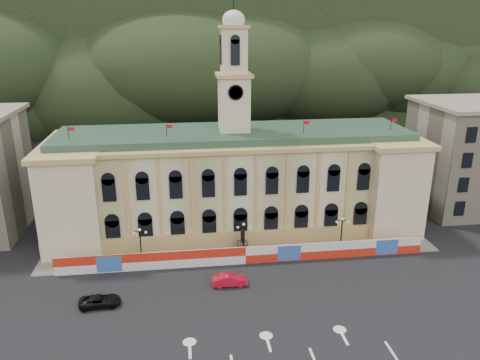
{
  "coord_description": "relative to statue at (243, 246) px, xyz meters",
  "views": [
    {
      "loc": [
        -7.97,
        -40.92,
        31.28
      ],
      "look_at": [
        -0.38,
        18.0,
        11.02
      ],
      "focal_mm": 35.0,
      "sensor_mm": 36.0,
      "label": 1
    }
  ],
  "objects": [
    {
      "name": "ground",
      "position": [
        0.0,
        -18.0,
        -1.19
      ],
      "size": [
        260.0,
        260.0,
        0.0
      ],
      "primitive_type": "plane",
      "color": "black",
      "rests_on": "ground"
    },
    {
      "name": "hill_ridge",
      "position": [
        0.03,
        103.99,
        18.3
      ],
      "size": [
        230.0,
        80.0,
        64.0
      ],
      "color": "black",
      "rests_on": "ground"
    },
    {
      "name": "city_hall",
      "position": [
        0.0,
        9.63,
        6.66
      ],
      "size": [
        56.2,
        17.6,
        37.1
      ],
      "color": "beige",
      "rests_on": "ground"
    },
    {
      "name": "side_building_right",
      "position": [
        43.0,
        12.93,
        8.14
      ],
      "size": [
        21.0,
        17.0,
        18.6
      ],
      "color": "#BEB092",
      "rests_on": "ground"
    },
    {
      "name": "hoarding_fence",
      "position": [
        0.06,
        -2.93,
        0.06
      ],
      "size": [
        50.0,
        0.44,
        2.5
      ],
      "color": "red",
      "rests_on": "ground"
    },
    {
      "name": "pavement",
      "position": [
        0.0,
        -0.25,
        -1.11
      ],
      "size": [
        56.0,
        5.5,
        0.16
      ],
      "primitive_type": "cube",
      "color": "slate",
      "rests_on": "ground"
    },
    {
      "name": "statue",
      "position": [
        0.0,
        0.0,
        0.0
      ],
      "size": [
        1.4,
        1.4,
        3.72
      ],
      "color": "#595651",
      "rests_on": "ground"
    },
    {
      "name": "lamp_left",
      "position": [
        -14.0,
        -1.0,
        1.89
      ],
      "size": [
        1.96,
        0.44,
        5.15
      ],
      "color": "black",
      "rests_on": "ground"
    },
    {
      "name": "lamp_center",
      "position": [
        0.0,
        -1.0,
        1.89
      ],
      "size": [
        1.96,
        0.44,
        5.15
      ],
      "color": "black",
      "rests_on": "ground"
    },
    {
      "name": "lamp_right",
      "position": [
        14.0,
        -1.0,
        1.89
      ],
      "size": [
        1.96,
        0.44,
        5.15
      ],
      "color": "black",
      "rests_on": "ground"
    },
    {
      "name": "red_sedan",
      "position": [
        -2.72,
        -8.16,
        -0.45
      ],
      "size": [
        1.67,
        4.49,
        1.47
      ],
      "primitive_type": "imported",
      "rotation": [
        0.0,
        0.0,
        1.56
      ],
      "color": "red",
      "rests_on": "ground"
    },
    {
      "name": "black_suv",
      "position": [
        -18.08,
        -10.71,
        -0.53
      ],
      "size": [
        2.79,
        5.0,
        1.31
      ],
      "primitive_type": "imported",
      "rotation": [
        0.0,
        0.0,
        1.64
      ],
      "color": "black",
      "rests_on": "ground"
    }
  ]
}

